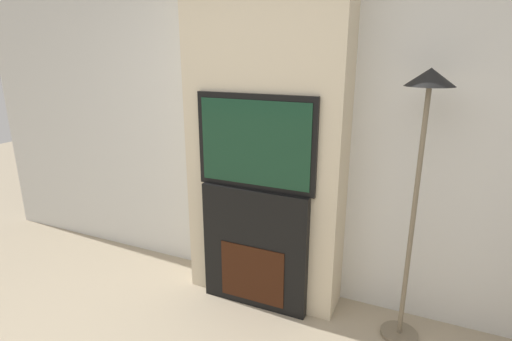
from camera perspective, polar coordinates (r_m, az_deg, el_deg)
The scene contains 5 objects.
wall_back at distance 2.99m, azimuth 2.79°, elevation 7.40°, with size 6.00×0.06×2.70m.
chimney_breast at distance 2.82m, azimuth 1.35°, elevation 6.84°, with size 1.15×0.32×2.70m.
fireplace at distance 2.97m, azimuth -0.01°, elevation -10.98°, with size 0.80×0.15×0.91m.
television at distance 2.69m, azimuth -0.03°, elevation 4.00°, with size 0.86×0.07×0.66m.
floor_lamp at distance 2.50m, azimuth 22.71°, elevation 4.03°, with size 0.27×0.27×1.75m.
Camera 1 is at (1.08, -0.72, 1.84)m, focal length 28.00 mm.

